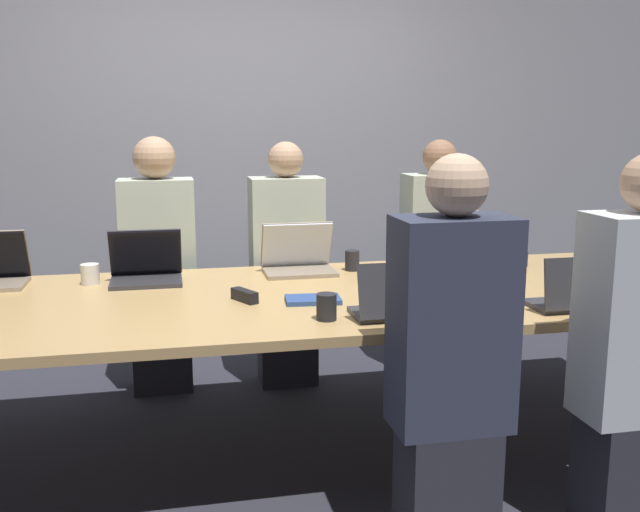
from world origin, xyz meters
TOP-DOWN VIEW (x-y plane):
  - ground_plane at (0.00, 0.00)m, footprint 24.00×24.00m
  - curtain_wall at (0.00, 1.73)m, footprint 12.00×0.06m
  - conference_table at (0.00, 0.00)m, footprint 4.10×1.31m
  - laptop_near_midright at (0.42, -0.46)m, footprint 0.36×0.23m
  - person_near_midright at (0.47, -0.85)m, footprint 0.40×0.24m
  - cup_near_midright at (0.13, -0.43)m, footprint 0.08×0.08m
  - laptop_far_center at (0.18, 0.46)m, footprint 0.36×0.27m
  - person_far_center at (0.19, 0.86)m, footprint 0.40×0.24m
  - cup_far_center at (0.46, 0.44)m, footprint 0.07×0.07m
  - laptop_far_right at (1.10, 0.45)m, footprint 0.35×0.22m
  - person_far_right at (1.10, 0.91)m, footprint 0.40×0.24m
  - cup_far_right at (1.36, 0.37)m, footprint 0.09×0.09m
  - laptop_far_midleft at (-0.57, 0.40)m, footprint 0.34×0.26m
  - person_far_midleft at (-0.52, 0.90)m, footprint 0.40×0.24m
  - cup_far_midleft at (-0.83, 0.40)m, footprint 0.09×0.09m
  - laptop_near_right at (1.16, -0.50)m, footprint 0.35×0.22m
  - person_near_right at (1.15, -0.91)m, footprint 0.40×0.24m
  - stapler at (-0.15, -0.07)m, footprint 0.11×0.15m
  - notebook at (0.13, -0.14)m, footprint 0.24×0.16m

SIDE VIEW (x-z plane):
  - ground_plane at x=0.00m, z-range 0.00..0.00m
  - person_far_center at x=0.19m, z-range -0.02..1.36m
  - person_far_right at x=1.10m, z-range -0.02..1.36m
  - person_near_right at x=1.15m, z-range -0.02..1.37m
  - person_near_midright at x=0.47m, z-range -0.02..1.37m
  - conference_table at x=0.00m, z-range 0.32..1.05m
  - person_far_midleft at x=-0.52m, z-range -0.02..1.39m
  - notebook at x=0.13m, z-range 0.73..0.75m
  - stapler at x=-0.15m, z-range 0.73..0.78m
  - cup_far_right at x=1.36m, z-range 0.73..0.81m
  - cup_far_midleft at x=-0.83m, z-range 0.73..0.83m
  - cup_near_midright at x=0.13m, z-range 0.73..0.84m
  - cup_far_center at x=0.46m, z-range 0.73..0.84m
  - laptop_far_right at x=1.10m, z-range 0.69..0.91m
  - laptop_near_midright at x=0.42m, z-range 0.69..0.91m
  - laptop_near_right at x=1.16m, z-range 0.69..0.91m
  - laptop_far_midleft at x=-0.57m, z-range 0.68..0.93m
  - laptop_far_center at x=0.18m, z-range 0.68..0.94m
  - curtain_wall at x=0.00m, z-range 0.00..2.80m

